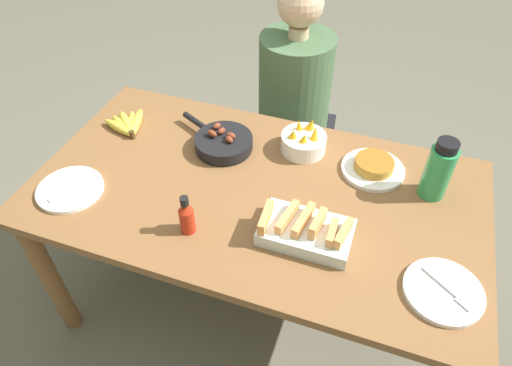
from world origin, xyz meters
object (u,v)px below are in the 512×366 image
(empty_plate_near_front, at_px, (443,291))
(melon_tray, at_px, (306,230))
(empty_plate_far_left, at_px, (70,189))
(person_figure, at_px, (292,124))
(banana_bunch, at_px, (128,125))
(hot_sauce_bottle, at_px, (187,216))
(fruit_bowl_mango, at_px, (304,141))
(skillet, at_px, (223,142))
(frittata_plate_center, at_px, (373,167))
(water_bottle, at_px, (439,170))

(empty_plate_near_front, bearing_deg, melon_tray, 171.11)
(empty_plate_far_left, relative_size, person_figure, 0.19)
(banana_bunch, xyz_separation_m, hot_sauce_bottle, (0.47, -0.41, 0.05))
(fruit_bowl_mango, bearing_deg, empty_plate_far_left, -145.34)
(hot_sauce_bottle, height_order, person_figure, person_figure)
(fruit_bowl_mango, relative_size, hot_sauce_bottle, 1.16)
(empty_plate_far_left, bearing_deg, skillet, 43.94)
(hot_sauce_bottle, bearing_deg, person_figure, 85.26)
(empty_plate_near_front, height_order, fruit_bowl_mango, fruit_bowl_mango)
(empty_plate_near_front, bearing_deg, empty_plate_far_left, -179.73)
(melon_tray, relative_size, empty_plate_near_front, 1.26)
(empty_plate_near_front, relative_size, hot_sauce_bottle, 1.53)
(frittata_plate_center, distance_m, empty_plate_near_front, 0.53)
(banana_bunch, height_order, empty_plate_near_front, banana_bunch)
(banana_bunch, xyz_separation_m, empty_plate_far_left, (-0.00, -0.39, -0.01))
(banana_bunch, distance_m, hot_sauce_bottle, 0.62)
(melon_tray, distance_m, skillet, 0.53)
(empty_plate_near_front, height_order, water_bottle, water_bottle)
(melon_tray, xyz_separation_m, hot_sauce_bottle, (-0.36, -0.09, 0.03))
(banana_bunch, xyz_separation_m, water_bottle, (1.19, 0.02, 0.09))
(skillet, height_order, fruit_bowl_mango, fruit_bowl_mango)
(frittata_plate_center, height_order, water_bottle, water_bottle)
(banana_bunch, distance_m, empty_plate_far_left, 0.39)
(skillet, height_order, hot_sauce_bottle, hot_sauce_bottle)
(melon_tray, bearing_deg, fruit_bowl_mango, 106.17)
(melon_tray, height_order, empty_plate_far_left, melon_tray)
(melon_tray, xyz_separation_m, skillet, (-0.42, 0.33, -0.01))
(skillet, xyz_separation_m, water_bottle, (0.78, 0.01, 0.08))
(frittata_plate_center, distance_m, fruit_bowl_mango, 0.28)
(skillet, relative_size, frittata_plate_center, 1.45)
(empty_plate_near_front, distance_m, water_bottle, 0.42)
(empty_plate_far_left, xyz_separation_m, water_bottle, (1.19, 0.41, 0.10))
(empty_plate_far_left, bearing_deg, banana_bunch, 89.89)
(hot_sauce_bottle, bearing_deg, frittata_plate_center, 42.99)
(fruit_bowl_mango, height_order, hot_sauce_bottle, hot_sauce_bottle)
(fruit_bowl_mango, bearing_deg, skillet, -162.79)
(skillet, distance_m, empty_plate_far_left, 0.58)
(frittata_plate_center, height_order, person_figure, person_figure)
(fruit_bowl_mango, bearing_deg, water_bottle, -9.46)
(empty_plate_far_left, bearing_deg, frittata_plate_center, 24.97)
(banana_bunch, height_order, water_bottle, water_bottle)
(skillet, bearing_deg, empty_plate_near_front, -178.22)
(empty_plate_far_left, xyz_separation_m, fruit_bowl_mango, (0.71, 0.49, 0.03))
(banana_bunch, distance_m, frittata_plate_center, 0.99)
(water_bottle, bearing_deg, frittata_plate_center, 167.25)
(empty_plate_far_left, bearing_deg, person_figure, 59.94)
(melon_tray, bearing_deg, water_bottle, 43.20)
(melon_tray, relative_size, empty_plate_far_left, 1.25)
(frittata_plate_center, bearing_deg, melon_tray, -111.52)
(banana_bunch, height_order, fruit_bowl_mango, fruit_bowl_mango)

